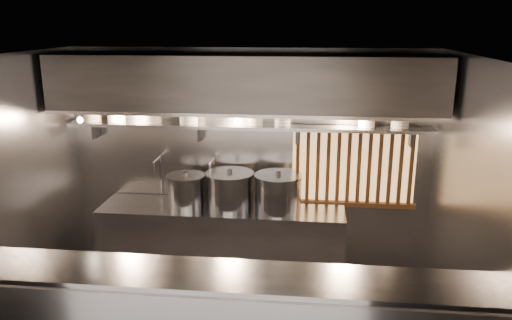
% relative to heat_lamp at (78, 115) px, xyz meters
% --- Properties ---
extents(ceiling, '(4.50, 4.50, 0.00)m').
position_rel_heat_lamp_xyz_m(ceiling, '(1.90, -0.85, 0.73)').
color(ceiling, black).
rests_on(ceiling, wall_back).
extents(wall_back, '(4.50, 0.00, 4.50)m').
position_rel_heat_lamp_xyz_m(wall_back, '(1.90, 0.65, -0.67)').
color(wall_back, gray).
rests_on(wall_back, floor).
extents(wall_left, '(0.00, 3.00, 3.00)m').
position_rel_heat_lamp_xyz_m(wall_left, '(-0.35, -0.85, -0.67)').
color(wall_left, gray).
rests_on(wall_left, floor).
extents(wall_right, '(0.00, 3.00, 3.00)m').
position_rel_heat_lamp_xyz_m(wall_right, '(4.15, -0.85, -0.67)').
color(wall_right, gray).
rests_on(wall_right, floor).
extents(cooking_bench, '(3.00, 0.70, 0.90)m').
position_rel_heat_lamp_xyz_m(cooking_bench, '(1.60, 0.28, -1.62)').
color(cooking_bench, gray).
rests_on(cooking_bench, floor).
extents(bowl_shelf, '(4.40, 0.34, 0.04)m').
position_rel_heat_lamp_xyz_m(bowl_shelf, '(1.90, 0.47, -0.19)').
color(bowl_shelf, gray).
rests_on(bowl_shelf, wall_back).
extents(exhaust_hood, '(4.40, 0.81, 0.65)m').
position_rel_heat_lamp_xyz_m(exhaust_hood, '(1.90, 0.25, 0.36)').
color(exhaust_hood, '#2D2D30').
rests_on(exhaust_hood, ceiling).
extents(wood_screen, '(1.56, 0.09, 1.04)m').
position_rel_heat_lamp_xyz_m(wood_screen, '(3.20, 0.60, -0.69)').
color(wood_screen, '#F2B56D').
rests_on(wood_screen, wall_back).
extents(faucet_left, '(0.04, 0.30, 0.50)m').
position_rel_heat_lamp_xyz_m(faucet_left, '(0.75, 0.52, -0.76)').
color(faucet_left, silver).
rests_on(faucet_left, wall_back).
extents(faucet_right, '(0.04, 0.30, 0.50)m').
position_rel_heat_lamp_xyz_m(faucet_right, '(1.45, 0.52, -0.76)').
color(faucet_right, silver).
rests_on(faucet_right, wall_back).
extents(heat_lamp, '(0.25, 0.35, 0.20)m').
position_rel_heat_lamp_xyz_m(heat_lamp, '(0.00, 0.00, 0.00)').
color(heat_lamp, gray).
rests_on(heat_lamp, exhaust_hood).
extents(pendant_bulb, '(0.09, 0.09, 0.19)m').
position_rel_heat_lamp_xyz_m(pendant_bulb, '(1.80, 0.35, -0.11)').
color(pendant_bulb, '#2D2D30').
rests_on(pendant_bulb, exhaust_hood).
extents(stock_pot_left, '(0.54, 0.54, 0.43)m').
position_rel_heat_lamp_xyz_m(stock_pot_left, '(1.16, 0.30, -0.97)').
color(stock_pot_left, gray).
rests_on(stock_pot_left, cooking_bench).
extents(stock_pot_mid, '(0.67, 0.67, 0.48)m').
position_rel_heat_lamp_xyz_m(stock_pot_mid, '(1.70, 0.30, -0.95)').
color(stock_pot_mid, gray).
rests_on(stock_pot_mid, cooking_bench).
extents(stock_pot_right, '(0.68, 0.68, 0.49)m').
position_rel_heat_lamp_xyz_m(stock_pot_right, '(2.29, 0.24, -0.94)').
color(stock_pot_right, gray).
rests_on(stock_pot_right, cooking_bench).
extents(bowl_stack_0, '(0.24, 0.24, 0.13)m').
position_rel_heat_lamp_xyz_m(bowl_stack_0, '(-0.05, 0.47, -0.10)').
color(bowl_stack_0, white).
rests_on(bowl_stack_0, bowl_shelf).
extents(bowl_stack_1, '(0.24, 0.24, 0.17)m').
position_rel_heat_lamp_xyz_m(bowl_stack_1, '(0.26, 0.47, -0.08)').
color(bowl_stack_1, white).
rests_on(bowl_stack_1, bowl_shelf).
extents(bowl_stack_2, '(0.24, 0.24, 0.17)m').
position_rel_heat_lamp_xyz_m(bowl_stack_2, '(0.73, 0.47, -0.08)').
color(bowl_stack_2, white).
rests_on(bowl_stack_2, bowl_shelf).
extents(bowl_stack_3, '(0.24, 0.24, 0.13)m').
position_rel_heat_lamp_xyz_m(bowl_stack_3, '(1.18, 0.47, -0.10)').
color(bowl_stack_3, white).
rests_on(bowl_stack_3, bowl_shelf).
extents(bowl_stack_4, '(0.20, 0.20, 0.09)m').
position_rel_heat_lamp_xyz_m(bowl_stack_4, '(1.99, 0.47, -0.12)').
color(bowl_stack_4, white).
rests_on(bowl_stack_4, bowl_shelf).
extents(bowl_stack_5, '(0.20, 0.20, 0.17)m').
position_rel_heat_lamp_xyz_m(bowl_stack_5, '(2.32, 0.47, -0.08)').
color(bowl_stack_5, white).
rests_on(bowl_stack_5, bowl_shelf).
extents(bowl_stack_6, '(0.21, 0.21, 0.17)m').
position_rel_heat_lamp_xyz_m(bowl_stack_6, '(3.31, 0.47, -0.08)').
color(bowl_stack_6, white).
rests_on(bowl_stack_6, bowl_shelf).
extents(bowl_stack_7, '(0.22, 0.22, 0.17)m').
position_rel_heat_lamp_xyz_m(bowl_stack_7, '(3.69, 0.47, -0.08)').
color(bowl_stack_7, white).
rests_on(bowl_stack_7, bowl_shelf).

